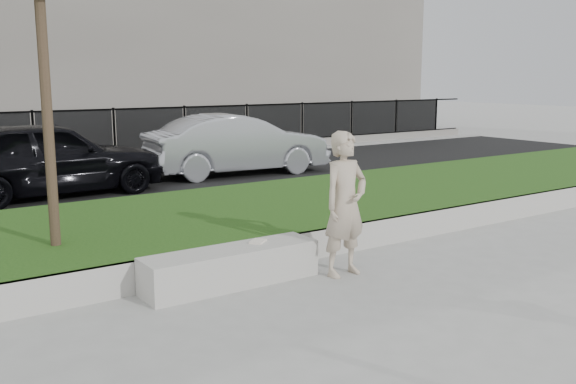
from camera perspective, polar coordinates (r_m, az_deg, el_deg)
ground at (r=7.89m, az=3.92°, el=-8.26°), size 90.00×90.00×0.00m
grass_bank at (r=10.27m, az=-6.53°, el=-2.76°), size 34.00×4.00×0.40m
grass_kerb at (r=8.64m, az=-0.37°, el=-5.21°), size 34.00×0.08×0.40m
street at (r=15.29m, az=-16.27°, el=0.52°), size 34.00×7.00×0.04m
far_pavement at (r=19.57m, az=-20.46°, el=2.47°), size 34.00×3.00×0.12m
iron_fence at (r=18.55m, az=-19.79°, el=3.62°), size 32.00×0.30×1.50m
stone_bench at (r=7.85m, az=-5.06°, el=-6.64°), size 2.22×0.56×0.45m
man at (r=8.09m, az=5.10°, el=-1.09°), size 0.70×0.49×1.84m
book at (r=8.06m, az=-2.69°, el=-4.40°), size 0.27×0.26×0.03m
car_dark at (r=14.11m, az=-20.61°, el=2.85°), size 4.79×2.14×1.60m
car_silver at (r=16.25m, az=-4.55°, el=4.24°), size 4.74×2.04×1.52m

